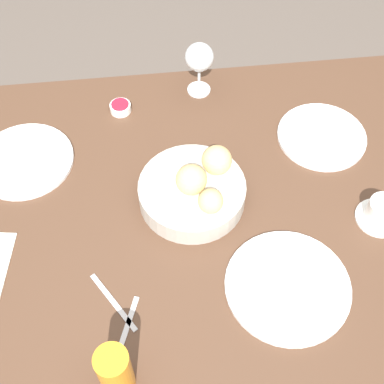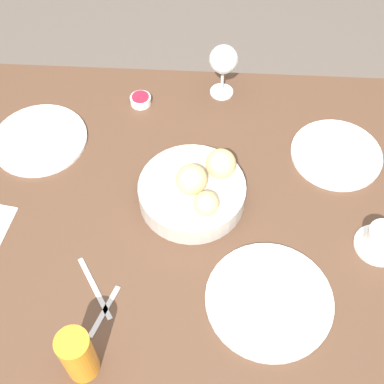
{
  "view_description": "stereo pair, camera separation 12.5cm",
  "coord_description": "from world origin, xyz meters",
  "px_view_note": "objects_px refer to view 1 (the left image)",
  "views": [
    {
      "loc": [
        0.07,
        0.69,
        1.75
      ],
      "look_at": [
        -0.02,
        -0.03,
        0.73
      ],
      "focal_mm": 50.0,
      "sensor_mm": 36.0,
      "label": 1
    },
    {
      "loc": [
        -0.06,
        0.7,
        1.75
      ],
      "look_at": [
        -0.02,
        -0.03,
        0.73
      ],
      "focal_mm": 50.0,
      "sensor_mm": 36.0,
      "label": 2
    }
  ],
  "objects_px": {
    "jam_bowl_berry": "(120,107)",
    "plate_far_center": "(288,286)",
    "plate_near_left": "(322,136)",
    "wine_glass": "(199,59)",
    "juice_glass": "(115,372)",
    "knife_silver": "(113,302)",
    "spoon_coffee": "(128,324)",
    "plate_near_right": "(25,161)",
    "coffee_cup": "(381,212)",
    "bread_basket": "(195,189)"
  },
  "relations": [
    {
      "from": "bread_basket",
      "to": "spoon_coffee",
      "type": "relative_size",
      "value": 2.13
    },
    {
      "from": "plate_near_left",
      "to": "bread_basket",
      "type": "bearing_deg",
      "value": 23.77
    },
    {
      "from": "jam_bowl_berry",
      "to": "plate_far_center",
      "type": "bearing_deg",
      "value": 120.64
    },
    {
      "from": "plate_far_center",
      "to": "knife_silver",
      "type": "xyz_separation_m",
      "value": [
        0.37,
        -0.01,
        -0.0
      ]
    },
    {
      "from": "plate_near_right",
      "to": "juice_glass",
      "type": "distance_m",
      "value": 0.61
    },
    {
      "from": "plate_near_left",
      "to": "spoon_coffee",
      "type": "distance_m",
      "value": 0.69
    },
    {
      "from": "plate_far_center",
      "to": "plate_near_right",
      "type": "bearing_deg",
      "value": -35.51
    },
    {
      "from": "bread_basket",
      "to": "coffee_cup",
      "type": "bearing_deg",
      "value": 165.76
    },
    {
      "from": "plate_near_left",
      "to": "jam_bowl_berry",
      "type": "height_order",
      "value": "jam_bowl_berry"
    },
    {
      "from": "wine_glass",
      "to": "plate_near_right",
      "type": "bearing_deg",
      "value": 23.71
    },
    {
      "from": "bread_basket",
      "to": "spoon_coffee",
      "type": "bearing_deg",
      "value": 59.8
    },
    {
      "from": "plate_near_left",
      "to": "knife_silver",
      "type": "xyz_separation_m",
      "value": [
        0.55,
        0.4,
        -0.0
      ]
    },
    {
      "from": "plate_near_right",
      "to": "juice_glass",
      "type": "relative_size",
      "value": 1.77
    },
    {
      "from": "coffee_cup",
      "to": "jam_bowl_berry",
      "type": "xyz_separation_m",
      "value": [
        0.58,
        -0.42,
        -0.01
      ]
    },
    {
      "from": "bread_basket",
      "to": "juice_glass",
      "type": "height_order",
      "value": "juice_glass"
    },
    {
      "from": "bread_basket",
      "to": "knife_silver",
      "type": "xyz_separation_m",
      "value": [
        0.2,
        0.24,
        -0.04
      ]
    },
    {
      "from": "plate_near_right",
      "to": "juice_glass",
      "type": "xyz_separation_m",
      "value": [
        -0.22,
        0.57,
        0.06
      ]
    },
    {
      "from": "bread_basket",
      "to": "coffee_cup",
      "type": "height_order",
      "value": "bread_basket"
    },
    {
      "from": "spoon_coffee",
      "to": "knife_silver",
      "type": "bearing_deg",
      "value": -60.48
    },
    {
      "from": "jam_bowl_berry",
      "to": "plate_near_right",
      "type": "bearing_deg",
      "value": 31.55
    },
    {
      "from": "jam_bowl_berry",
      "to": "spoon_coffee",
      "type": "bearing_deg",
      "value": 89.28
    },
    {
      "from": "juice_glass",
      "to": "plate_far_center",
      "type": "bearing_deg",
      "value": -156.37
    },
    {
      "from": "plate_far_center",
      "to": "wine_glass",
      "type": "height_order",
      "value": "wine_glass"
    },
    {
      "from": "plate_near_left",
      "to": "wine_glass",
      "type": "height_order",
      "value": "wine_glass"
    },
    {
      "from": "bread_basket",
      "to": "wine_glass",
      "type": "xyz_separation_m",
      "value": [
        -0.05,
        -0.36,
        0.07
      ]
    },
    {
      "from": "coffee_cup",
      "to": "jam_bowl_berry",
      "type": "distance_m",
      "value": 0.72
    },
    {
      "from": "plate_near_left",
      "to": "wine_glass",
      "type": "bearing_deg",
      "value": -35.47
    },
    {
      "from": "plate_near_left",
      "to": "plate_far_center",
      "type": "relative_size",
      "value": 0.85
    },
    {
      "from": "bread_basket",
      "to": "spoon_coffee",
      "type": "xyz_separation_m",
      "value": [
        0.17,
        0.3,
        -0.04
      ]
    },
    {
      "from": "knife_silver",
      "to": "spoon_coffee",
      "type": "xyz_separation_m",
      "value": [
        -0.03,
        0.05,
        0.0
      ]
    },
    {
      "from": "coffee_cup",
      "to": "knife_silver",
      "type": "bearing_deg",
      "value": 12.66
    },
    {
      "from": "wine_glass",
      "to": "spoon_coffee",
      "type": "distance_m",
      "value": 0.71
    },
    {
      "from": "jam_bowl_berry",
      "to": "bread_basket",
      "type": "bearing_deg",
      "value": 117.85
    },
    {
      "from": "knife_silver",
      "to": "spoon_coffee",
      "type": "distance_m",
      "value": 0.06
    },
    {
      "from": "coffee_cup",
      "to": "spoon_coffee",
      "type": "xyz_separation_m",
      "value": [
        0.59,
        0.19,
        -0.03
      ]
    },
    {
      "from": "plate_near_right",
      "to": "jam_bowl_berry",
      "type": "height_order",
      "value": "jam_bowl_berry"
    },
    {
      "from": "bread_basket",
      "to": "jam_bowl_berry",
      "type": "relative_size",
      "value": 4.44
    },
    {
      "from": "plate_far_center",
      "to": "spoon_coffee",
      "type": "height_order",
      "value": "plate_far_center"
    },
    {
      "from": "plate_near_left",
      "to": "plate_far_center",
      "type": "xyz_separation_m",
      "value": [
        0.18,
        0.41,
        0.0
      ]
    },
    {
      "from": "plate_near_right",
      "to": "knife_silver",
      "type": "distance_m",
      "value": 0.46
    },
    {
      "from": "juice_glass",
      "to": "bread_basket",
      "type": "bearing_deg",
      "value": -115.28
    },
    {
      "from": "bread_basket",
      "to": "coffee_cup",
      "type": "relative_size",
      "value": 2.33
    },
    {
      "from": "spoon_coffee",
      "to": "coffee_cup",
      "type": "bearing_deg",
      "value": -162.16
    },
    {
      "from": "jam_bowl_berry",
      "to": "knife_silver",
      "type": "height_order",
      "value": "jam_bowl_berry"
    },
    {
      "from": "bread_basket",
      "to": "jam_bowl_berry",
      "type": "height_order",
      "value": "bread_basket"
    },
    {
      "from": "plate_near_left",
      "to": "spoon_coffee",
      "type": "xyz_separation_m",
      "value": [
        0.52,
        0.45,
        -0.0
      ]
    },
    {
      "from": "juice_glass",
      "to": "plate_near_left",
      "type": "bearing_deg",
      "value": -133.89
    },
    {
      "from": "spoon_coffee",
      "to": "plate_far_center",
      "type": "bearing_deg",
      "value": -172.83
    },
    {
      "from": "plate_near_left",
      "to": "coffee_cup",
      "type": "bearing_deg",
      "value": 104.48
    },
    {
      "from": "wine_glass",
      "to": "juice_glass",
      "type": "bearing_deg",
      "value": 72.19
    }
  ]
}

